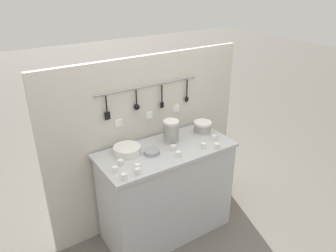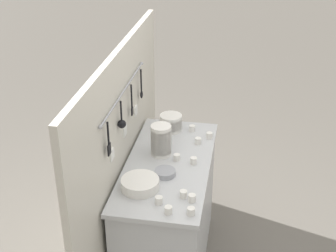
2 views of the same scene
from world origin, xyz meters
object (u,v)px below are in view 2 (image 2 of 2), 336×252
Objects in this scene: steel_mixing_bowl at (165,173)px; cup_front_left at (198,141)px; cup_front_right at (183,194)px; cup_by_caddy at (209,136)px; cup_beside_plates at (177,157)px; cup_edge_far at (168,210)px; cup_back_left at (159,200)px; cup_centre at (191,211)px; cup_edge_near at (192,198)px; plate_stack at (140,184)px; cup_back_right at (192,128)px; cup_mid_row at (193,161)px; bowl_stack_tall_left at (171,123)px; bowl_stack_nested_right at (161,140)px.

cup_front_left is (0.45, -0.16, 0.01)m from steel_mixing_bowl.
cup_by_caddy is at bearing -6.37° from cup_front_right.
cup_beside_plates is 1.00× the size of cup_edge_far.
cup_back_left is 0.21m from cup_centre.
cup_by_caddy is at bearing -14.56° from cup_back_left.
cup_edge_near is at bearing -40.73° from cup_edge_far.
plate_stack is 5.12× the size of cup_back_right.
cup_beside_plates and cup_edge_near have the same top height.
cup_centre is 1.00× the size of cup_mid_row.
cup_front_left is at bearing 0.18° from cup_mid_row.
plate_stack is 5.12× the size of cup_centre.
bowl_stack_tall_left is at bearing 53.40° from cup_front_left.
bowl_stack_nested_right is 0.58m from cup_back_left.
bowl_stack_nested_right is 4.81× the size of cup_front_left.
bowl_stack_nested_right is (-0.37, 0.01, 0.05)m from bowl_stack_tall_left.
plate_stack is at bearing 164.55° from cup_back_right.
cup_beside_plates is at bearing 20.15° from cup_edge_near.
cup_edge_far is at bearing -166.96° from steel_mixing_bowl.
bowl_stack_tall_left reaches higher than cup_edge_near.
steel_mixing_bowl is 2.92× the size of cup_edge_far.
cup_edge_far is (-0.64, -0.16, -0.09)m from bowl_stack_nested_right.
bowl_stack_tall_left is 0.51m from cup_mid_row.
bowl_stack_tall_left reaches higher than cup_centre.
steel_mixing_bowl is 2.92× the size of cup_mid_row.
cup_edge_far is at bearing 172.32° from cup_mid_row.
cup_back_right is at bearing -15.45° from plate_stack.
cup_back_left is at bearing 106.29° from cup_edge_near.
cup_centre is (-1.01, -0.13, 0.00)m from cup_back_right.
steel_mixing_bowl is at bearing 171.37° from cup_back_right.
cup_front_left is (-0.17, -0.23, -0.04)m from bowl_stack_tall_left.
cup_beside_plates is 1.00× the size of cup_back_right.
bowl_stack_nested_right is at bearing 155.79° from cup_back_right.
cup_by_caddy and cup_mid_row have the same top height.
cup_edge_near is at bearing -159.85° from cup_beside_plates.
cup_back_right is 0.20m from cup_front_left.
bowl_stack_nested_right reaches higher than cup_back_right.
cup_back_right reaches higher than steel_mixing_bowl.
bowl_stack_tall_left reaches higher than cup_by_caddy.
cup_edge_far is at bearing 174.90° from cup_front_left.
bowl_stack_nested_right is 0.70m from cup_centre.
cup_beside_plates is at bearing -13.80° from steel_mixing_bowl.
bowl_stack_nested_right is 4.81× the size of cup_beside_plates.
bowl_stack_nested_right is 0.42m from cup_back_right.
cup_front_left is at bearing -0.99° from cup_front_right.
cup_back_right is 0.89m from cup_edge_near.
cup_back_left and cup_edge_near have the same top height.
cup_front_left is 0.67m from cup_front_right.
bowl_stack_nested_right is 4.81× the size of cup_centre.
cup_edge_far is (-0.84, 0.07, 0.00)m from cup_front_left.
cup_mid_row is (0.48, -0.15, 0.00)m from cup_back_left.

